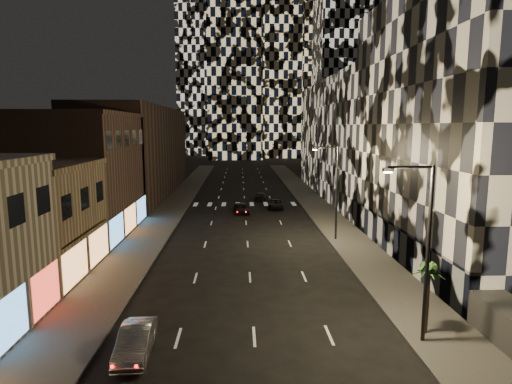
{
  "coord_description": "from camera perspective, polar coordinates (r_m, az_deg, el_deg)",
  "views": [
    {
      "loc": [
        -0.72,
        -10.14,
        10.98
      ],
      "look_at": [
        0.53,
        22.29,
        6.0
      ],
      "focal_mm": 30.0,
      "sensor_mm": 36.0,
      "label": 1
    }
  ],
  "objects": [
    {
      "name": "retail_brown",
      "position": [
        46.84,
        -22.55,
        1.95
      ],
      "size": [
        10.0,
        15.0,
        12.0
      ],
      "primitive_type": "cube",
      "color": "#4A332A",
      "rests_on": "ground"
    },
    {
      "name": "car_dark_oncoming",
      "position": [
        64.26,
        0.67,
        -0.59
      ],
      "size": [
        2.0,
        4.16,
        1.17
      ],
      "primitive_type": "imported",
      "rotation": [
        0.0,
        0.0,
        3.05
      ],
      "color": "black",
      "rests_on": "ground"
    },
    {
      "name": "midrise_filler_right",
      "position": [
        70.29,
        15.04,
        6.81
      ],
      "size": [
        16.0,
        40.0,
        18.0
      ],
      "primitive_type": "cube",
      "color": "#232326",
      "rests_on": "ground"
    },
    {
      "name": "curb_right",
      "position": [
        61.73,
        5.85,
        -1.5
      ],
      "size": [
        0.2,
        120.0,
        0.15
      ],
      "primitive_type": "cube",
      "color": "#4C4C47",
      "rests_on": "ground"
    },
    {
      "name": "streetlight_near",
      "position": [
        22.8,
        21.46,
        -6.18
      ],
      "size": [
        2.55,
        0.25,
        9.0
      ],
      "color": "black",
      "rests_on": "sidewalk_right"
    },
    {
      "name": "car_silver_parked",
      "position": [
        22.65,
        -15.76,
        -18.61
      ],
      "size": [
        1.67,
        4.32,
        1.4
      ],
      "primitive_type": "imported",
      "rotation": [
        0.0,
        0.0,
        0.04
      ],
      "color": "gray",
      "rests_on": "ground"
    },
    {
      "name": "palm_tree",
      "position": [
        24.4,
        21.99,
        -10.25
      ],
      "size": [
        1.96,
        1.92,
        3.83
      ],
      "color": "#47331E",
      "rests_on": "sidewalk_right"
    },
    {
      "name": "tower_center_low",
      "position": [
        154.52,
        -2.84,
        22.38
      ],
      "size": [
        18.0,
        18.0,
        95.0
      ],
      "primitive_type": "cube",
      "color": "black",
      "rests_on": "ground"
    },
    {
      "name": "sidewalk_right",
      "position": [
        62.05,
        7.77,
        -1.48
      ],
      "size": [
        4.0,
        120.0,
        0.15
      ],
      "primitive_type": "cube",
      "color": "#47443F",
      "rests_on": "ground"
    },
    {
      "name": "tower_right_mid",
      "position": [
        154.48,
        12.23,
        23.17
      ],
      "size": [
        20.0,
        20.0,
        100.0
      ],
      "primitive_type": "cube",
      "color": "black",
      "rests_on": "ground"
    },
    {
      "name": "midrise_right",
      "position": [
        40.36,
        28.95,
        7.68
      ],
      "size": [
        16.0,
        25.0,
        22.0
      ],
      "primitive_type": "cube",
      "color": "#232326",
      "rests_on": "ground"
    },
    {
      "name": "midrise_base",
      "position": [
        38.2,
        17.89,
        -6.08
      ],
      "size": [
        0.6,
        25.0,
        3.0
      ],
      "primitive_type": "cube",
      "color": "#383838",
      "rests_on": "ground"
    },
    {
      "name": "car_dark_midlane",
      "position": [
        54.39,
        -1.94,
        -2.18
      ],
      "size": [
        2.16,
        4.27,
        1.4
      ],
      "primitive_type": "imported",
      "rotation": [
        0.0,
        0.0,
        0.13
      ],
      "color": "black",
      "rests_on": "ground"
    },
    {
      "name": "retail_tan",
      "position": [
        35.83,
        -29.25,
        -3.64
      ],
      "size": [
        10.0,
        10.0,
        8.0
      ],
      "primitive_type": "cube",
      "color": "#897352",
      "rests_on": "ground"
    },
    {
      "name": "car_dark_rightlane",
      "position": [
        57.68,
        2.67,
        -1.64
      ],
      "size": [
        2.4,
        4.55,
        1.22
      ],
      "primitive_type": "imported",
      "rotation": [
        0.0,
        0.0,
        -0.09
      ],
      "color": "black",
      "rests_on": "ground"
    },
    {
      "name": "curb_left",
      "position": [
        61.54,
        -8.88,
        -1.59
      ],
      "size": [
        0.2,
        120.0,
        0.15
      ],
      "primitive_type": "cube",
      "color": "#4C4C47",
      "rests_on": "ground"
    },
    {
      "name": "retail_filler_left",
      "position": [
        72.12,
        -15.32,
        5.25
      ],
      "size": [
        10.0,
        40.0,
        14.0
      ],
      "primitive_type": "cube",
      "color": "#4A332A",
      "rests_on": "ground"
    },
    {
      "name": "streetlight_far",
      "position": [
        41.54,
        10.43,
        0.79
      ],
      "size": [
        2.55,
        0.25,
        9.0
      ],
      "color": "black",
      "rests_on": "sidewalk_right"
    },
    {
      "name": "sidewalk_left",
      "position": [
        61.82,
        -10.82,
        -1.59
      ],
      "size": [
        4.0,
        120.0,
        0.15
      ],
      "primitive_type": "cube",
      "color": "#47443F",
      "rests_on": "ground"
    }
  ]
}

